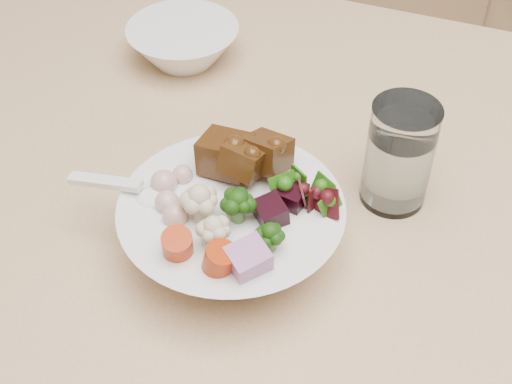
% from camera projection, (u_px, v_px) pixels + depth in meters
% --- Properties ---
extents(dining_table, '(1.69, 1.15, 0.73)m').
position_uv_depth(dining_table, '(412.00, 282.00, 0.79)').
color(dining_table, '#D9B680').
rests_on(dining_table, ground).
extents(chair_far, '(0.54, 0.54, 0.91)m').
position_uv_depth(chair_far, '(359.00, 34.00, 1.41)').
color(chair_far, tan).
rests_on(chair_far, ground).
extents(food_bowl, '(0.22, 0.22, 0.12)m').
position_uv_depth(food_bowl, '(234.00, 225.00, 0.70)').
color(food_bowl, white).
rests_on(food_bowl, dining_table).
extents(soup_spoon, '(0.12, 0.04, 0.02)m').
position_uv_depth(soup_spoon, '(142.00, 194.00, 0.70)').
color(soup_spoon, white).
rests_on(soup_spoon, food_bowl).
extents(water_glass, '(0.07, 0.07, 0.12)m').
position_uv_depth(water_glass, '(398.00, 159.00, 0.75)').
color(water_glass, silver).
rests_on(water_glass, dining_table).
extents(side_bowl, '(0.15, 0.15, 0.05)m').
position_uv_depth(side_bowl, '(183.00, 44.00, 0.95)').
color(side_bowl, white).
rests_on(side_bowl, dining_table).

